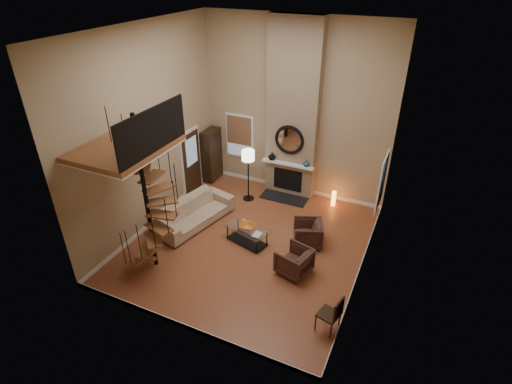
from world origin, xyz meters
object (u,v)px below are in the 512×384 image
at_px(hutch, 212,154).
at_px(coffee_table, 247,233).
at_px(armchair_far, 296,262).
at_px(accent_lamp, 334,198).
at_px(floor_lamp, 248,159).
at_px(armchair_near, 310,233).
at_px(sofa, 195,211).
at_px(side_chair, 333,313).

distance_m(hutch, coffee_table, 3.93).
bearing_deg(armchair_far, accent_lamp, -165.28).
bearing_deg(floor_lamp, armchair_near, -29.55).
distance_m(coffee_table, floor_lamp, 2.56).
bearing_deg(accent_lamp, coffee_table, -120.10).
bearing_deg(armchair_far, hutch, -113.80).
xyz_separation_m(armchair_near, armchair_far, (0.06, -1.29, 0.00)).
distance_m(armchair_far, accent_lamp, 3.49).
height_order(sofa, accent_lamp, sofa).
distance_m(armchair_far, coffee_table, 1.78).
relative_size(sofa, floor_lamp, 1.44).
bearing_deg(side_chair, coffee_table, 145.27).
xyz_separation_m(coffee_table, floor_lamp, (-0.95, 2.09, 1.13)).
distance_m(hutch, armchair_near, 4.83).
relative_size(armchair_far, accent_lamp, 1.57).
height_order(coffee_table, accent_lamp, accent_lamp).
relative_size(hutch, accent_lamp, 3.63).
bearing_deg(armchair_near, accent_lamp, 157.07).
distance_m(armchair_near, coffee_table, 1.72).
height_order(hutch, side_chair, hutch).
distance_m(sofa, coffee_table, 1.80).
relative_size(armchair_far, side_chair, 0.83).
xyz_separation_m(armchair_near, accent_lamp, (0.05, 2.20, -0.10)).
height_order(hutch, armchair_near, hutch).
height_order(armchair_near, coffee_table, armchair_near).
bearing_deg(armchair_near, armchair_far, -19.01).
xyz_separation_m(hutch, coffee_table, (2.68, -2.80, -0.67)).
bearing_deg(hutch, floor_lamp, -22.26).
distance_m(sofa, side_chair, 5.21).
bearing_deg(floor_lamp, sofa, -113.82).
bearing_deg(accent_lamp, sofa, -142.40).
relative_size(sofa, armchair_far, 3.24).
xyz_separation_m(hutch, armchair_far, (4.34, -3.44, -0.60)).
xyz_separation_m(armchair_far, accent_lamp, (-0.01, 3.49, -0.10)).
distance_m(hutch, accent_lamp, 4.39).
bearing_deg(armchair_near, coffee_table, -89.65).
distance_m(floor_lamp, accent_lamp, 2.95).
distance_m(sofa, armchair_near, 3.41).
relative_size(hutch, side_chair, 1.92).
xyz_separation_m(sofa, floor_lamp, (0.83, 1.89, 1.02)).
height_order(floor_lamp, side_chair, floor_lamp).
bearing_deg(side_chair, armchair_near, 116.39).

